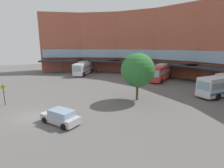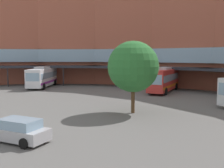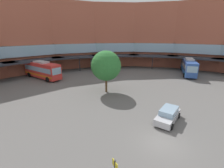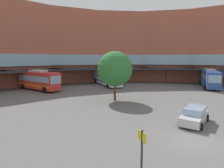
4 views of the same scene
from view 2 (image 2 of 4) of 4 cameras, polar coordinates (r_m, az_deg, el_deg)
name	(u,v)px [view 2 (image 2 of 4)]	position (r m, az deg, el deg)	size (l,w,h in m)	color
station_building	(211,32)	(36.13, 20.33, 10.23)	(84.66, 38.73, 18.03)	#AD5942
bus_2	(42,77)	(50.39, -14.54, 1.48)	(9.93, 8.39, 3.77)	white
bus_3	(164,79)	(43.24, 10.91, 0.96)	(7.50, 10.28, 3.92)	red
parked_car	(18,131)	(18.98, -19.38, -9.29)	(4.70, 3.78, 1.53)	#B7B7BC
plaza_tree	(133,67)	(26.42, 4.51, 3.69)	(5.02, 5.02, 7.12)	brown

